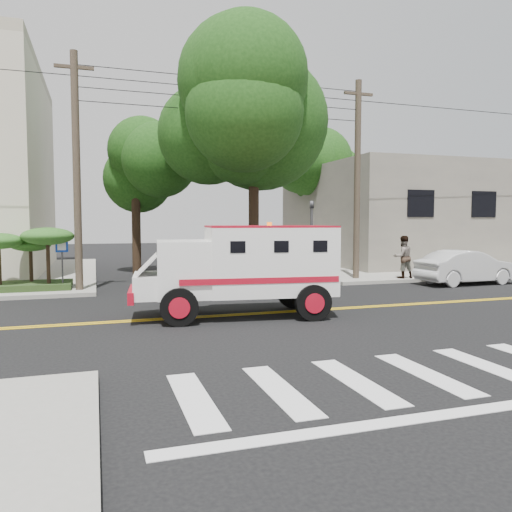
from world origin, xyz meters
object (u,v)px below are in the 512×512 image
object	(u,v)px
parked_sedan	(466,267)
pedestrian_a	(328,256)
armored_truck	(244,265)
pedestrian_b	(403,257)

from	to	relation	value
parked_sedan	pedestrian_a	distance (m)	6.20
armored_truck	pedestrian_b	bearing A→B (deg)	38.45
armored_truck	pedestrian_b	world-z (taller)	armored_truck
parked_sedan	pedestrian_b	xyz separation A→B (m)	(-2.06, 1.70, 0.38)
parked_sedan	pedestrian_a	world-z (taller)	pedestrian_a
pedestrian_a	pedestrian_b	world-z (taller)	pedestrian_b
parked_sedan	pedestrian_b	distance (m)	2.70
parked_sedan	pedestrian_b	bearing A→B (deg)	48.06
pedestrian_a	pedestrian_b	distance (m)	3.53
armored_truck	parked_sedan	world-z (taller)	armored_truck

